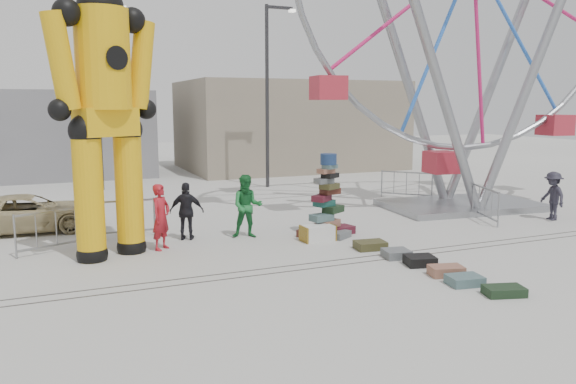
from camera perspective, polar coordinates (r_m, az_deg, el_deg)
name	(u,v)px	position (r m, az deg, el deg)	size (l,w,h in m)	color
ground	(349,273)	(12.73, 6.21, -8.14)	(90.00, 90.00, 0.00)	#9E9E99
track_line_near	(336,265)	(13.23, 4.94, -7.44)	(40.00, 0.04, 0.01)	#47443F
track_line_far	(329,261)	(13.57, 4.14, -7.01)	(40.00, 0.04, 0.01)	#47443F
building_right	(289,125)	(33.26, 0.06, 6.81)	(12.00, 8.00, 5.00)	gray
building_left	(50,133)	(32.65, -23.04, 5.54)	(10.00, 8.00, 4.40)	gray
lamp_post_right	(269,87)	(25.30, -1.94, 10.63)	(1.41, 0.25, 8.00)	#2D2D30
lamp_post_left	(100,86)	(25.71, -18.59, 10.15)	(1.41, 0.25, 8.00)	#2D2D30
suitcase_tower	(326,213)	(16.05, 3.93, -2.12)	(1.79, 1.56, 2.35)	#1C544D
crash_test_dummy	(105,101)	(14.16, -18.09, 8.82)	(2.80, 1.61, 7.22)	black
steamer_trunk	(318,233)	(15.50, 3.05, -4.19)	(0.91, 0.52, 0.42)	silver
row_case_0	(370,245)	(14.76, 8.36, -5.36)	(0.78, 0.55, 0.21)	#434121
row_case_1	(396,254)	(14.06, 10.95, -6.17)	(0.62, 0.58, 0.20)	slate
row_case_2	(420,261)	(13.53, 13.26, -6.79)	(0.67, 0.55, 0.23)	black
row_case_3	(446,271)	(12.88, 15.77, -7.71)	(0.74, 0.45, 0.22)	#9B644F
row_case_4	(465,280)	(12.37, 17.52, -8.54)	(0.71, 0.52, 0.20)	slate
row_case_5	(504,291)	(11.97, 21.10, -9.36)	(0.77, 0.46, 0.18)	#1C321C
barricade_dummy_b	(56,230)	(15.45, -22.47, -3.62)	(2.00, 0.10, 1.10)	gray
barricade_dummy_c	(118,219)	(16.38, -16.89, -2.64)	(2.00, 0.10, 1.10)	gray
barricade_wheel_front	(485,204)	(19.10, 19.39, -1.15)	(2.00, 0.10, 1.10)	gray
barricade_wheel_back	(406,185)	(22.76, 11.94, 0.71)	(2.00, 0.10, 1.10)	gray
pedestrian_red	(161,217)	(14.78, -12.77, -2.49)	(0.62, 0.41, 1.71)	maroon
pedestrian_green	(247,206)	(15.75, -4.17, -1.46)	(0.87, 0.67, 1.78)	#1B6C30
pedestrian_black	(187,211)	(15.72, -10.25, -1.94)	(0.94, 0.39, 1.60)	black
pedestrian_grey	(553,196)	(20.04, 25.30, -0.36)	(1.02, 0.59, 1.58)	#23222D
parked_suv	(29,213)	(18.18, -24.80, -1.97)	(1.82, 3.95, 1.10)	tan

